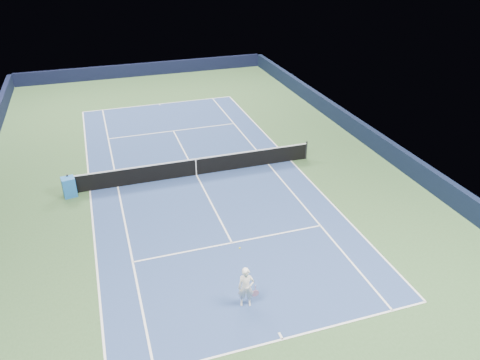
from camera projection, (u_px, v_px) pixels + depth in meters
name	position (u px, v px, depth m)	size (l,w,h in m)	color
ground	(196.00, 175.00, 24.95)	(40.00, 40.00, 0.00)	#33532D
wall_far	(144.00, 69.00, 41.23)	(22.00, 0.35, 1.10)	black
wall_right	(374.00, 140.00, 27.65)	(0.35, 40.00, 1.10)	#101832
court_surface	(196.00, 175.00, 24.95)	(10.97, 23.77, 0.01)	navy
baseline_far	(159.00, 104.00, 34.86)	(10.97, 0.08, 0.00)	white
baseline_near	(282.00, 339.00, 15.03)	(10.97, 0.08, 0.00)	white
sideline_doubles_right	(291.00, 161.00, 26.45)	(0.08, 23.77, 0.00)	white
sideline_doubles_left	(90.00, 191.00, 23.45)	(0.08, 23.77, 0.00)	white
sideline_singles_right	(268.00, 164.00, 26.07)	(0.08, 23.77, 0.00)	white
sideline_singles_left	(118.00, 187.00, 23.82)	(0.08, 23.77, 0.00)	white
service_line_far	(173.00, 131.00, 30.29)	(8.23, 0.08, 0.00)	white
service_line_near	(232.00, 243.00, 19.61)	(8.23, 0.08, 0.00)	white
center_service_line	(196.00, 175.00, 24.95)	(0.08, 12.80, 0.00)	white
center_mark_far	(160.00, 105.00, 34.74)	(0.08, 0.30, 0.00)	white
center_mark_near	(281.00, 336.00, 15.16)	(0.08, 0.30, 0.00)	white
tennis_net	(196.00, 167.00, 24.71)	(12.90, 0.10, 1.07)	black
sponsor_cube	(69.00, 187.00, 22.79)	(0.69, 0.65, 1.00)	blue
tennis_player	(246.00, 287.00, 16.06)	(0.78, 1.29, 1.74)	white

